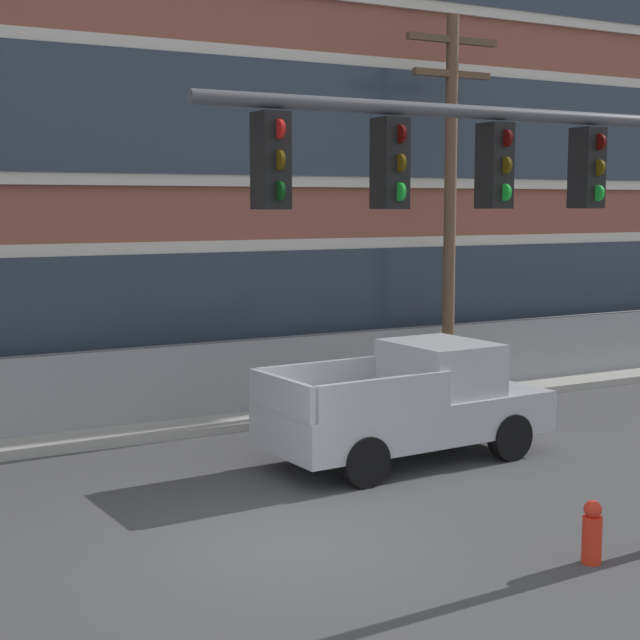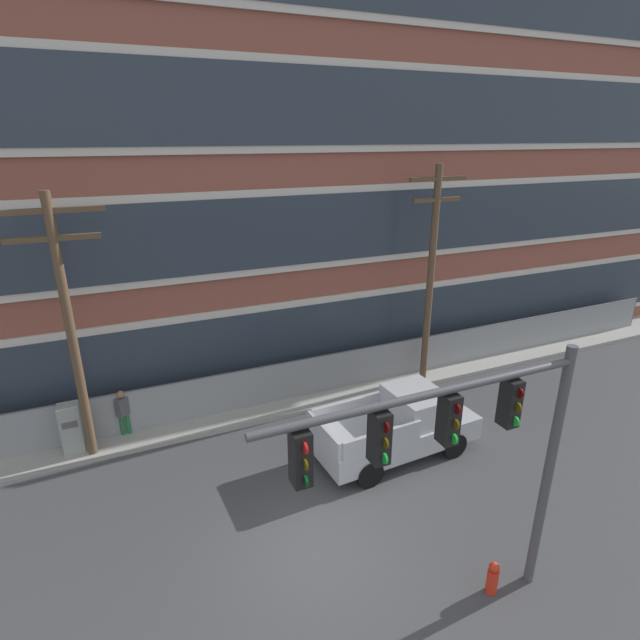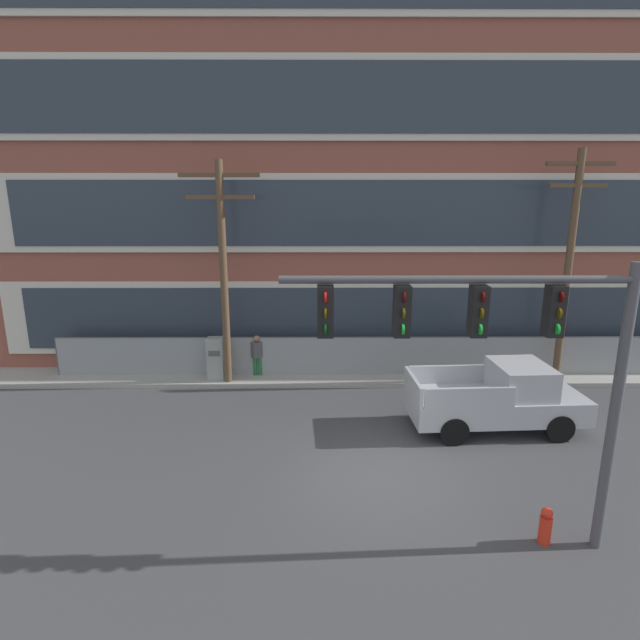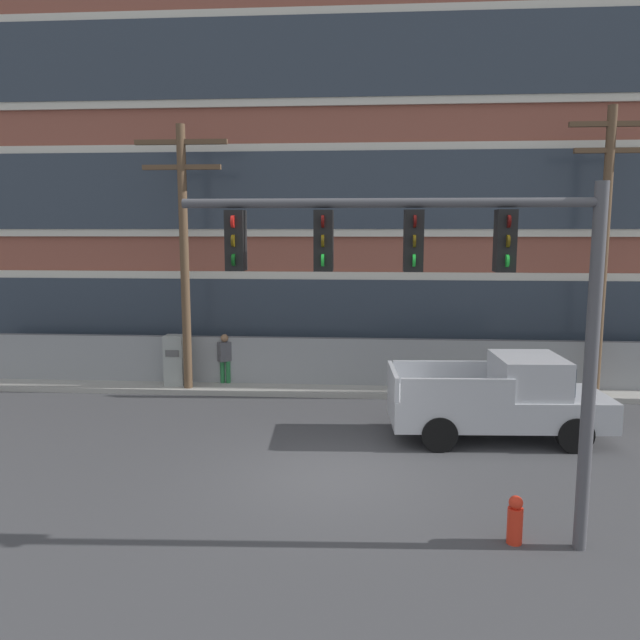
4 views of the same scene
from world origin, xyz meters
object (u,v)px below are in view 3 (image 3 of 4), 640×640
pickup_truck_silver (499,399)px  utility_pole_midblock (569,260)px  traffic_signal_mast (502,341)px  fire_hydrant (545,526)px  utility_pole_near_corner (223,264)px  electrical_cabinet (216,360)px  pedestrian_near_cabinet (257,354)px

pickup_truck_silver → utility_pole_midblock: size_ratio=0.62×
traffic_signal_mast → utility_pole_midblock: (5.46, 8.77, 0.35)m
utility_pole_midblock → fire_hydrant: size_ratio=10.54×
utility_pole_near_corner → fire_hydrant: size_ratio=10.06×
utility_pole_near_corner → utility_pole_midblock: (11.93, 0.12, 0.13)m
traffic_signal_mast → fire_hydrant: 3.99m
pickup_truck_silver → utility_pole_near_corner: (-8.51, 3.52, 3.47)m
traffic_signal_mast → pickup_truck_silver: traffic_signal_mast is taller
electrical_cabinet → pickup_truck_silver: bearing=-23.3°
utility_pole_midblock → fire_hydrant: utility_pole_midblock is taller
utility_pole_midblock → pedestrian_near_cabinet: 11.52m
pickup_truck_silver → utility_pole_midblock: utility_pole_midblock is taller
utility_pole_midblock → electrical_cabinet: utility_pole_midblock is taller
electrical_cabinet → fire_hydrant: 12.10m
utility_pole_near_corner → electrical_cabinet: 3.61m
traffic_signal_mast → electrical_cabinet: 11.86m
utility_pole_near_corner → pedestrian_near_cabinet: size_ratio=4.64×
electrical_cabinet → fire_hydrant: (8.17, -8.91, -0.46)m
utility_pole_near_corner → electrical_cabinet: bearing=144.3°
traffic_signal_mast → pickup_truck_silver: (2.04, 5.12, -3.24)m
pedestrian_near_cabinet → fire_hydrant: (6.69, -9.22, -0.59)m
electrical_cabinet → utility_pole_midblock: bearing=-1.1°
electrical_cabinet → pedestrian_near_cabinet: size_ratio=1.00×
pickup_truck_silver → utility_pole_midblock: (3.42, 3.64, 3.60)m
electrical_cabinet → pedestrian_near_cabinet: same height
utility_pole_midblock → electrical_cabinet: 12.96m
utility_pole_near_corner → pedestrian_near_cabinet: utility_pole_near_corner is taller
electrical_cabinet → utility_pole_near_corner: bearing=-35.7°
fire_hydrant → pickup_truck_silver: bearing=80.6°
utility_pole_near_corner → fire_hydrant: 12.18m
pickup_truck_silver → fire_hydrant: 5.14m
traffic_signal_mast → electrical_cabinet: bearing=127.7°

